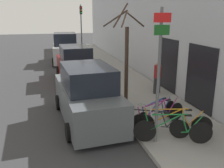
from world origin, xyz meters
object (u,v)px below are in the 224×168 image
object	(u,v)px
signpost	(159,72)
parked_car_2	(65,50)
parked_car_1	(75,65)
pedestrian_near	(158,75)
bicycle_1	(173,123)
parked_car_0	(87,96)
bicycle_2	(153,124)
street_tree	(126,59)
bicycle_3	(158,116)
traffic_light	(81,25)
bicycle_4	(157,113)
bicycle_0	(173,130)

from	to	relation	value
signpost	parked_car_2	bearing A→B (deg)	96.14
parked_car_1	pedestrian_near	xyz separation A→B (m)	(3.52, -3.82, 0.10)
bicycle_1	parked_car_0	size ratio (longest dim) A/B	0.49
bicycle_2	pedestrian_near	size ratio (longest dim) A/B	1.19
parked_car_2	pedestrian_near	distance (m)	10.52
signpost	street_tree	world-z (taller)	street_tree
parked_car_1	street_tree	size ratio (longest dim) A/B	1.13
signpost	parked_car_2	world-z (taller)	signpost
bicycle_2	bicycle_3	bearing A→B (deg)	-6.28
pedestrian_near	street_tree	xyz separation A→B (m)	(-1.93, -0.96, 1.04)
parked_car_1	traffic_light	world-z (taller)	traffic_light
street_tree	bicycle_4	bearing A→B (deg)	-78.78
bicycle_2	traffic_light	distance (m)	14.88
parked_car_1	bicycle_2	bearing A→B (deg)	-80.98
parked_car_0	parked_car_2	size ratio (longest dim) A/B	1.05
signpost	parked_car_0	world-z (taller)	signpost
bicycle_3	pedestrian_near	distance (m)	3.94
parked_car_1	parked_car_2	size ratio (longest dim) A/B	1.03
parked_car_0	parked_car_2	distance (m)	11.91
street_tree	signpost	bearing A→B (deg)	-92.39
bicycle_1	parked_car_1	xyz separation A→B (m)	(-2.16, 8.01, 0.43)
signpost	bicycle_1	size ratio (longest dim) A/B	1.68
bicycle_2	street_tree	xyz separation A→B (m)	(0.04, 3.05, 1.59)
parked_car_1	parked_car_2	xyz separation A→B (m)	(-0.10, 6.06, 0.13)
bicycle_3	parked_car_2	size ratio (longest dim) A/B	0.52
bicycle_2	parked_car_2	xyz separation A→B (m)	(-1.65, 13.89, 0.59)
bicycle_3	parked_car_2	world-z (taller)	parked_car_2
bicycle_0	parked_car_1	world-z (taller)	parked_car_1
bicycle_0	traffic_light	bearing A→B (deg)	20.91
parked_car_0	pedestrian_near	world-z (taller)	parked_car_0
bicycle_0	parked_car_1	distance (m)	8.69
signpost	pedestrian_near	size ratio (longest dim) A/B	2.47
bicycle_3	pedestrian_near	size ratio (longest dim) A/B	1.49
pedestrian_near	traffic_light	size ratio (longest dim) A/B	0.36
street_tree	parked_car_0	bearing A→B (deg)	-149.83
bicycle_1	signpost	bearing A→B (deg)	129.31
street_tree	traffic_light	size ratio (longest dim) A/B	0.93
signpost	pedestrian_near	bearing A→B (deg)	65.00
signpost	bicycle_1	bearing A→B (deg)	20.21
bicycle_2	parked_car_1	bearing A→B (deg)	44.02
bicycle_0	bicycle_3	xyz separation A→B (m)	(0.02, 1.08, 0.00)
signpost	street_tree	size ratio (longest dim) A/B	0.94
traffic_light	parked_car_1	bearing A→B (deg)	-101.39
pedestrian_near	traffic_light	bearing A→B (deg)	-97.94
parked_car_1	parked_car_2	distance (m)	6.06
bicycle_1	bicycle_0	bearing A→B (deg)	169.95
bicycle_3	bicycle_4	distance (m)	0.38
pedestrian_near	bicycle_4	bearing A→B (deg)	45.84
traffic_light	bicycle_1	bearing A→B (deg)	-87.00
bicycle_1	bicycle_3	xyz separation A→B (m)	(-0.24, 0.62, 0.01)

